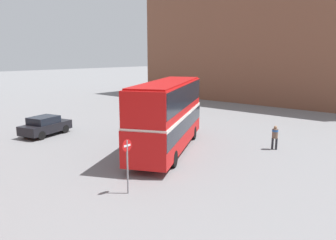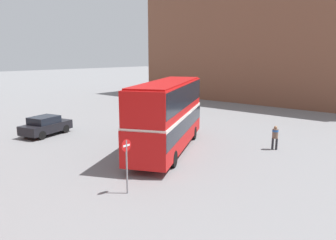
{
  "view_description": "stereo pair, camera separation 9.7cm",
  "coord_description": "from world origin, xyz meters",
  "px_view_note": "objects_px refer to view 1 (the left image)",
  "views": [
    {
      "loc": [
        -16.91,
        -14.17,
        6.34
      ],
      "look_at": [
        -0.58,
        -0.35,
        2.09
      ],
      "focal_mm": 35.0,
      "sensor_mm": 36.0,
      "label": 1
    },
    {
      "loc": [
        -16.84,
        -14.25,
        6.34
      ],
      "look_at": [
        -0.58,
        -0.35,
        2.09
      ],
      "focal_mm": 35.0,
      "sensor_mm": 36.0,
      "label": 2
    }
  ],
  "objects_px": {
    "parked_car_kerb_near": "(171,106)",
    "parked_car_kerb_far": "(45,126)",
    "pedestrian_foreground": "(275,135)",
    "double_decker_bus": "(168,112)",
    "no_entry_sign": "(127,158)"
  },
  "relations": [
    {
      "from": "pedestrian_foreground",
      "to": "parked_car_kerb_far",
      "type": "height_order",
      "value": "pedestrian_foreground"
    },
    {
      "from": "double_decker_bus",
      "to": "parked_car_kerb_far",
      "type": "height_order",
      "value": "double_decker_bus"
    },
    {
      "from": "no_entry_sign",
      "to": "parked_car_kerb_near",
      "type": "bearing_deg",
      "value": 34.47
    },
    {
      "from": "parked_car_kerb_near",
      "to": "parked_car_kerb_far",
      "type": "distance_m",
      "value": 14.62
    },
    {
      "from": "parked_car_kerb_far",
      "to": "parked_car_kerb_near",
      "type": "bearing_deg",
      "value": -17.99
    },
    {
      "from": "parked_car_kerb_far",
      "to": "double_decker_bus",
      "type": "bearing_deg",
      "value": -87.03
    },
    {
      "from": "parked_car_kerb_near",
      "to": "parked_car_kerb_far",
      "type": "relative_size",
      "value": 0.92
    },
    {
      "from": "pedestrian_foreground",
      "to": "parked_car_kerb_near",
      "type": "height_order",
      "value": "pedestrian_foreground"
    },
    {
      "from": "pedestrian_foreground",
      "to": "parked_car_kerb_far",
      "type": "distance_m",
      "value": 17.6
    },
    {
      "from": "parked_car_kerb_far",
      "to": "no_entry_sign",
      "type": "distance_m",
      "value": 13.87
    },
    {
      "from": "pedestrian_foreground",
      "to": "double_decker_bus",
      "type": "bearing_deg",
      "value": -69.83
    },
    {
      "from": "double_decker_bus",
      "to": "parked_car_kerb_near",
      "type": "distance_m",
      "value": 14.84
    },
    {
      "from": "double_decker_bus",
      "to": "parked_car_kerb_near",
      "type": "height_order",
      "value": "double_decker_bus"
    },
    {
      "from": "parked_car_kerb_near",
      "to": "double_decker_bus",
      "type": "bearing_deg",
      "value": -141.05
    },
    {
      "from": "parked_car_kerb_near",
      "to": "parked_car_kerb_far",
      "type": "bearing_deg",
      "value": 176.05
    }
  ]
}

